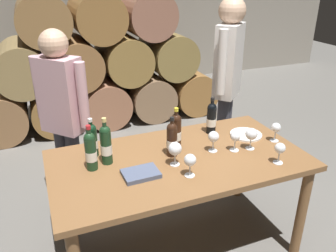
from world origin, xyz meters
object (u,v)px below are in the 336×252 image
wine_glass_6 (190,161)px  wine_glass_1 (276,128)px  wine_glass_2 (175,149)px  wine_glass_3 (235,137)px  wine_glass_0 (280,149)px  sommelier_presenting (227,75)px  dining_table (179,169)px  wine_bottle_4 (92,140)px  taster_seated_left (63,112)px  wine_bottle_1 (91,151)px  wine_glass_4 (251,134)px  wine_glass_5 (214,138)px  wine_bottle_5 (106,144)px  wine_bottle_2 (212,118)px  tasting_notebook (141,174)px  wine_bottle_3 (172,139)px  serving_plate (246,134)px  wine_bottle_0 (176,131)px

wine_glass_6 → wine_glass_1: bearing=14.0°
wine_glass_2 → wine_glass_3: (0.46, 0.02, -0.01)m
wine_glass_0 → sommelier_presenting: sommelier_presenting is taller
dining_table → wine_bottle_4: (-0.53, 0.25, 0.21)m
wine_glass_1 → taster_seated_left: (-1.41, 0.75, 0.06)m
wine_bottle_1 → taster_seated_left: size_ratio=0.20×
taster_seated_left → wine_glass_4: bearing=-33.9°
wine_bottle_4 → wine_glass_5: bearing=-17.9°
wine_bottle_5 → wine_glass_0: wine_bottle_5 is taller
wine_bottle_2 → wine_glass_4: wine_bottle_2 is taller
wine_bottle_4 → wine_glass_2: wine_bottle_4 is taller
wine_bottle_1 → tasting_notebook: size_ratio=1.37×
dining_table → wine_bottle_4: wine_bottle_4 is taller
wine_bottle_5 → wine_glass_2: size_ratio=1.97×
wine_bottle_3 → wine_bottle_5: (-0.43, 0.06, 0.01)m
wine_bottle_5 → sommelier_presenting: (1.26, 0.63, 0.15)m
dining_table → wine_glass_5: 0.32m
wine_glass_1 → wine_bottle_2: bearing=140.8°
dining_table → wine_glass_4: size_ratio=10.77×
wine_bottle_4 → serving_plate: bearing=-6.2°
wine_glass_1 → wine_bottle_5: bearing=173.0°
wine_glass_6 → serving_plate: (0.64, 0.35, -0.10)m
tasting_notebook → wine_bottle_5: bearing=122.5°
dining_table → sommelier_presenting: bearing=43.2°
wine_bottle_4 → wine_glass_6: wine_bottle_4 is taller
taster_seated_left → wine_bottle_0: bearing=-39.4°
wine_glass_3 → wine_bottle_5: bearing=169.1°
wine_glass_5 → wine_bottle_5: bearing=170.4°
wine_bottle_3 → wine_glass_4: 0.56m
wine_glass_1 → wine_glass_2: size_ratio=0.90×
wine_glass_1 → wine_glass_3: bearing=-177.4°
wine_glass_0 → sommelier_presenting: size_ratio=0.08×
dining_table → wine_bottle_5: wine_bottle_5 is taller
taster_seated_left → wine_glass_2: bearing=-53.0°
wine_bottle_4 → wine_glass_6: bearing=-43.6°
wine_glass_5 → dining_table: bearing=179.0°
dining_table → tasting_notebook: bearing=-159.7°
tasting_notebook → wine_glass_3: bearing=3.7°
dining_table → wine_bottle_0: 0.27m
wine_glass_6 → wine_glass_0: bearing=-7.2°
wine_bottle_2 → wine_glass_3: 0.32m
wine_bottle_4 → sommelier_presenting: bearing=20.8°
dining_table → wine_bottle_1: (-0.57, 0.08, 0.22)m
sommelier_presenting → tasting_notebook: bearing=-142.0°
wine_bottle_1 → wine_glass_5: wine_bottle_1 is taller
wine_bottle_2 → wine_glass_5: bearing=-115.3°
wine_glass_1 → taster_seated_left: 1.60m
wine_glass_6 → taster_seated_left: size_ratio=0.10×
wine_bottle_3 → wine_glass_1: 0.79m
tasting_notebook → wine_glass_2: bearing=8.2°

